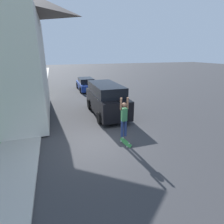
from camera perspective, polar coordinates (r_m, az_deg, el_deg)
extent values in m
plane|color=#333335|center=(8.76, -4.46, -9.70)|extent=(120.00, 120.00, 0.00)
cube|color=#ADA89E|center=(14.22, -24.85, 0.20)|extent=(1.80, 80.00, 0.10)
cylinder|color=brown|center=(20.63, -27.80, 11.74)|extent=(0.36, 0.36, 4.57)
sphere|color=#286023|center=(20.60, -29.30, 20.91)|extent=(3.82, 3.82, 3.82)
cube|color=black|center=(12.24, -1.89, 3.25)|extent=(1.87, 5.09, 1.19)
cube|color=black|center=(12.14, -2.11, 7.64)|extent=(1.72, 3.97, 0.67)
cylinder|color=black|center=(13.65, -7.36, 2.55)|extent=(0.24, 0.75, 0.75)
cylinder|color=black|center=(14.08, -0.21, 3.22)|extent=(0.24, 0.75, 0.75)
cylinder|color=black|center=(10.73, -4.03, -1.94)|extent=(0.24, 0.75, 0.75)
cylinder|color=black|center=(11.27, 4.79, -0.92)|extent=(0.24, 0.75, 0.75)
cube|color=navy|center=(20.83, -8.50, 8.57)|extent=(1.72, 4.55, 0.67)
cube|color=black|center=(20.62, -8.53, 10.17)|extent=(1.52, 2.37, 0.54)
cylinder|color=black|center=(22.07, -11.26, 8.49)|extent=(0.20, 0.66, 0.66)
cylinder|color=black|center=(22.34, -6.99, 8.83)|extent=(0.20, 0.66, 0.66)
cylinder|color=black|center=(19.41, -10.18, 7.15)|extent=(0.20, 0.66, 0.66)
cylinder|color=black|center=(19.71, -5.37, 7.54)|extent=(0.20, 0.66, 0.66)
cylinder|color=navy|center=(8.26, 3.31, -5.49)|extent=(0.13, 0.13, 0.80)
cylinder|color=navy|center=(8.32, 4.40, -5.33)|extent=(0.13, 0.13, 0.80)
cube|color=#337042|center=(8.02, 3.97, -0.84)|extent=(0.25, 0.20, 0.61)
sphere|color=brown|center=(7.88, 4.04, 2.27)|extent=(0.22, 0.22, 0.22)
cylinder|color=brown|center=(7.80, 2.96, 2.67)|extent=(0.09, 0.09, 0.54)
cylinder|color=brown|center=(7.92, 5.12, 2.86)|extent=(0.09, 0.09, 0.54)
cube|color=#337F3D|center=(8.48, 4.50, -9.91)|extent=(0.32, 0.74, 0.31)
cylinder|color=silver|center=(8.56, 3.62, -8.45)|extent=(0.03, 0.06, 0.06)
cylinder|color=silver|center=(8.60, 2.94, -9.49)|extent=(0.03, 0.06, 0.06)
cylinder|color=silver|center=(8.27, 5.60, -10.18)|extent=(0.03, 0.06, 0.06)
cylinder|color=silver|center=(8.31, 4.89, -11.25)|extent=(0.03, 0.06, 0.06)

